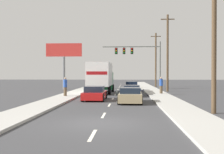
# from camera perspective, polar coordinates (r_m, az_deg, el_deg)

# --- Properties ---
(ground_plane) EXTENTS (140.00, 140.00, 0.00)m
(ground_plane) POSITION_cam_1_polar(r_m,az_deg,el_deg) (37.88, 1.13, -2.85)
(ground_plane) COLOR #3D3D3F
(sidewalk_right) EXTENTS (2.38, 80.00, 0.14)m
(sidewalk_right) POSITION_cam_1_polar(r_m,az_deg,el_deg) (33.04, 9.09, -3.26)
(sidewalk_right) COLOR #B2AFA8
(sidewalk_right) RESTS_ON ground_plane
(sidewalk_left) EXTENTS (2.38, 80.00, 0.14)m
(sidewalk_left) POSITION_cam_1_polar(r_m,az_deg,el_deg) (33.41, -7.32, -3.21)
(sidewalk_left) COLOR #B2AFA8
(sidewalk_left) RESTS_ON ground_plane
(lane_markings) EXTENTS (0.14, 57.00, 0.01)m
(lane_markings) POSITION_cam_1_polar(r_m,az_deg,el_deg) (32.85, 0.83, -3.39)
(lane_markings) COLOR silver
(lane_markings) RESTS_ON ground_plane
(box_truck) EXTENTS (2.80, 8.08, 3.60)m
(box_truck) POSITION_cam_1_polar(r_m,az_deg,el_deg) (32.63, -2.32, 0.16)
(box_truck) COLOR white
(box_truck) RESTS_ON ground_plane
(car_red) EXTENTS (1.95, 4.26, 1.25)m
(car_red) POSITION_cam_1_polar(r_m,az_deg,el_deg) (24.27, -3.63, -3.49)
(car_red) COLOR red
(car_red) RESTS_ON ground_plane
(car_blue) EXTENTS (1.83, 4.11, 1.31)m
(car_blue) POSITION_cam_1_polar(r_m,az_deg,el_deg) (36.87, 4.09, -2.02)
(car_blue) COLOR #1E389E
(car_blue) RESTS_ON ground_plane
(car_navy) EXTENTS (2.06, 4.51, 1.12)m
(car_navy) POSITION_cam_1_polar(r_m,az_deg,el_deg) (29.04, 4.20, -2.88)
(car_navy) COLOR #141E4C
(car_navy) RESTS_ON ground_plane
(car_tan) EXTENTS (2.00, 4.20, 1.23)m
(car_tan) POSITION_cam_1_polar(r_m,az_deg,el_deg) (22.02, 3.87, -3.91)
(car_tan) COLOR tan
(car_tan) RESTS_ON ground_plane
(traffic_signal_mast) EXTENTS (8.88, 0.69, 7.25)m
(traffic_signal_mast) POSITION_cam_1_polar(r_m,az_deg,el_deg) (41.99, 4.62, 4.85)
(traffic_signal_mast) COLOR #595B56
(traffic_signal_mast) RESTS_ON ground_plane
(utility_pole_near) EXTENTS (1.80, 0.28, 8.77)m
(utility_pole_near) POSITION_cam_1_polar(r_m,az_deg,el_deg) (17.17, 20.57, 7.96)
(utility_pole_near) COLOR brown
(utility_pole_near) RESTS_ON ground_plane
(utility_pole_mid) EXTENTS (1.80, 0.28, 10.10)m
(utility_pole_mid) POSITION_cam_1_polar(r_m,az_deg,el_deg) (36.70, 11.54, 5.13)
(utility_pole_mid) COLOR brown
(utility_pole_mid) RESTS_ON ground_plane
(utility_pole_far) EXTENTS (1.80, 0.28, 9.57)m
(utility_pole_far) POSITION_cam_1_polar(r_m,az_deg,el_deg) (49.06, 9.13, 3.70)
(utility_pole_far) COLOR brown
(utility_pole_far) RESTS_ON ground_plane
(roadside_billboard) EXTENTS (5.43, 0.36, 6.91)m
(roadside_billboard) POSITION_cam_1_polar(r_m,az_deg,el_deg) (41.66, -10.03, 4.51)
(roadside_billboard) COLOR slate
(roadside_billboard) RESTS_ON ground_plane
(pedestrian_near_corner) EXTENTS (0.38, 0.38, 1.85)m
(pedestrian_near_corner) POSITION_cam_1_polar(r_m,az_deg,el_deg) (27.45, -9.75, -1.97)
(pedestrian_near_corner) COLOR brown
(pedestrian_near_corner) RESTS_ON sidewalk_left
(pedestrian_mid_block) EXTENTS (0.38, 0.38, 1.84)m
(pedestrian_mid_block) POSITION_cam_1_polar(r_m,az_deg,el_deg) (30.88, 10.24, -1.69)
(pedestrian_mid_block) COLOR brown
(pedestrian_mid_block) RESTS_ON sidewalk_right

